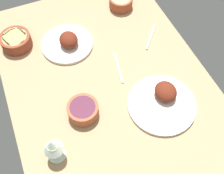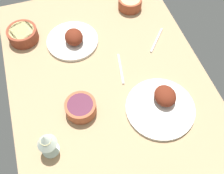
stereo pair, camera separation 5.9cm
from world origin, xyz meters
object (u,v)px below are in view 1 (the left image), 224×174
(plate_center_main, at_px, (163,100))
(wine_glass, at_px, (53,146))
(plate_near_viewer, at_px, (68,42))
(bowl_potatoes, at_px, (16,41))
(bowl_onions, at_px, (83,110))
(spoon_loose, at_px, (118,68))
(bowl_pasta, at_px, (121,2))
(fork_loose, at_px, (151,37))

(plate_center_main, distance_m, wine_glass, 0.50)
(plate_near_viewer, distance_m, bowl_potatoes, 0.25)
(bowl_potatoes, bearing_deg, plate_near_viewer, 67.16)
(bowl_onions, bearing_deg, wine_glass, -49.82)
(wine_glass, xyz_separation_m, spoon_loose, (-0.29, 0.39, -0.10))
(plate_near_viewer, bearing_deg, bowl_onions, -8.11)
(bowl_pasta, relative_size, bowl_potatoes, 0.87)
(plate_near_viewer, relative_size, bowl_pasta, 2.01)
(bowl_pasta, bearing_deg, spoon_loose, -25.10)
(plate_center_main, bearing_deg, plate_near_viewer, -149.29)
(bowl_onions, bearing_deg, plate_center_main, 76.10)
(plate_near_viewer, bearing_deg, wine_glass, -22.16)
(fork_loose, bearing_deg, bowl_pasta, -128.69)
(bowl_pasta, relative_size, fork_loose, 0.76)
(plate_center_main, bearing_deg, bowl_potatoes, -137.98)
(plate_near_viewer, distance_m, spoon_loose, 0.29)
(bowl_potatoes, bearing_deg, wine_glass, 1.95)
(plate_near_viewer, xyz_separation_m, spoon_loose, (0.23, 0.18, -0.02))
(bowl_potatoes, relative_size, bowl_onions, 1.12)
(bowl_potatoes, relative_size, spoon_loose, 0.87)
(wine_glass, relative_size, spoon_loose, 0.82)
(plate_near_viewer, height_order, fork_loose, plate_near_viewer)
(bowl_pasta, xyz_separation_m, wine_glass, (0.68, -0.57, 0.07))
(plate_center_main, bearing_deg, spoon_loose, -156.70)
(bowl_potatoes, height_order, spoon_loose, bowl_potatoes)
(bowl_pasta, height_order, bowl_onions, bowl_pasta)
(plate_center_main, height_order, bowl_onions, plate_center_main)
(bowl_pasta, distance_m, fork_loose, 0.28)
(plate_near_viewer, xyz_separation_m, wine_glass, (0.52, -0.21, 0.08))
(fork_loose, bearing_deg, spoon_loose, -22.34)
(bowl_onions, relative_size, fork_loose, 0.78)
(plate_near_viewer, height_order, bowl_potatoes, plate_near_viewer)
(bowl_pasta, bearing_deg, bowl_potatoes, -84.32)
(plate_near_viewer, distance_m, bowl_pasta, 0.39)
(bowl_onions, relative_size, spoon_loose, 0.77)
(fork_loose, bearing_deg, bowl_onions, -18.20)
(plate_near_viewer, bearing_deg, bowl_pasta, 113.76)
(wine_glass, bearing_deg, spoon_loose, 126.97)
(fork_loose, bearing_deg, plate_near_viewer, -64.64)
(bowl_pasta, height_order, spoon_loose, bowl_pasta)
(plate_center_main, relative_size, bowl_pasta, 2.32)
(plate_center_main, xyz_separation_m, bowl_pasta, (-0.63, 0.08, 0.01))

